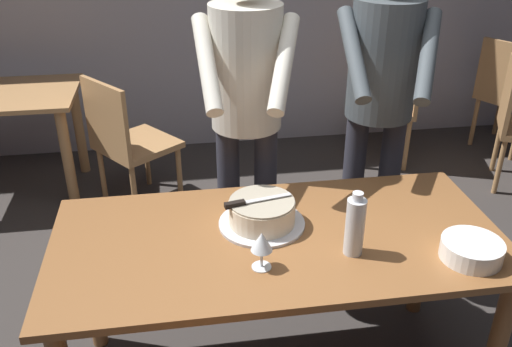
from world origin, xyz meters
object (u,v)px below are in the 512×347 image
at_px(cake_on_platter, 262,214).
at_px(cake_knife, 244,203).
at_px(background_table, 2,116).
at_px(wine_glass_near, 262,243).
at_px(person_cutting_cake, 246,100).
at_px(plate_stack, 472,250).
at_px(water_bottle, 355,226).
at_px(person_standing_beside, 381,91).
at_px(background_chair_3, 509,92).
at_px(background_chair_2, 394,100).
at_px(main_dining_table, 278,259).
at_px(background_chair_1, 127,140).

relative_size(cake_on_platter, cake_knife, 1.26).
bearing_deg(background_table, wine_glass_near, -56.13).
xyz_separation_m(cake_on_platter, person_cutting_cake, (0.01, 0.53, 0.27)).
distance_m(plate_stack, water_bottle, 0.43).
xyz_separation_m(plate_stack, person_standing_beside, (-0.05, 0.89, 0.29)).
relative_size(water_bottle, background_table, 0.25).
height_order(wine_glass_near, background_chair_3, background_chair_3).
bearing_deg(wine_glass_near, background_chair_2, 58.01).
xyz_separation_m(wine_glass_near, background_chair_2, (1.38, 2.21, -0.36)).
relative_size(cake_knife, person_cutting_cake, 0.16).
relative_size(background_chair_2, background_chair_3, 1.00).
bearing_deg(wine_glass_near, cake_knife, 95.68).
relative_size(person_cutting_cake, person_standing_beside, 1.00).
bearing_deg(cake_on_platter, background_chair_2, 55.46).
bearing_deg(cake_knife, plate_stack, -22.15).
height_order(plate_stack, wine_glass_near, wine_glass_near).
bearing_deg(water_bottle, main_dining_table, 150.02).
xyz_separation_m(cake_on_platter, wine_glass_near, (-0.04, -0.27, 0.05)).
xyz_separation_m(water_bottle, person_cutting_cake, (-0.28, 0.76, 0.21)).
distance_m(main_dining_table, background_chair_2, 2.40).
height_order(person_standing_beside, background_chair_1, person_standing_beside).
xyz_separation_m(background_chair_1, background_chair_2, (1.96, 0.43, 0.00)).
xyz_separation_m(water_bottle, person_standing_beside, (0.36, 0.79, 0.21)).
bearing_deg(background_table, plate_stack, -44.94).
height_order(cake_on_platter, person_standing_beside, person_standing_beside).
height_order(background_chair_2, background_chair_3, same).
height_order(plate_stack, background_chair_3, background_chair_3).
bearing_deg(plate_stack, person_cutting_cake, 128.88).
bearing_deg(person_cutting_cake, wine_glass_near, -94.20).
xyz_separation_m(plate_stack, background_table, (-2.15, 2.14, -0.21)).
relative_size(background_chair_1, background_chair_3, 1.00).
relative_size(main_dining_table, cake_knife, 6.40).
distance_m(wine_glass_near, background_table, 2.53).
xyz_separation_m(wine_glass_near, person_cutting_cake, (0.06, 0.80, 0.22)).
height_order(cake_on_platter, water_bottle, water_bottle).
distance_m(wine_glass_near, water_bottle, 0.34).
bearing_deg(background_chair_1, background_table, 159.07).
bearing_deg(background_chair_3, plate_stack, -124.59).
relative_size(plate_stack, background_chair_1, 0.24).
distance_m(background_chair_1, background_chair_2, 2.01).
bearing_deg(person_cutting_cake, plate_stack, -51.12).
bearing_deg(background_chair_1, background_chair_2, 12.46).
bearing_deg(person_cutting_cake, background_chair_2, 46.88).
bearing_deg(background_chair_2, person_standing_beside, -116.07).
relative_size(wine_glass_near, person_standing_beside, 0.08).
bearing_deg(main_dining_table, background_chair_2, 57.65).
xyz_separation_m(plate_stack, background_chair_1, (-1.33, 1.83, -0.29)).
xyz_separation_m(cake_on_platter, background_table, (-1.44, 1.81, -0.22)).
xyz_separation_m(main_dining_table, wine_glass_near, (-0.09, -0.18, 0.21)).
relative_size(cake_knife, background_chair_2, 0.30).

